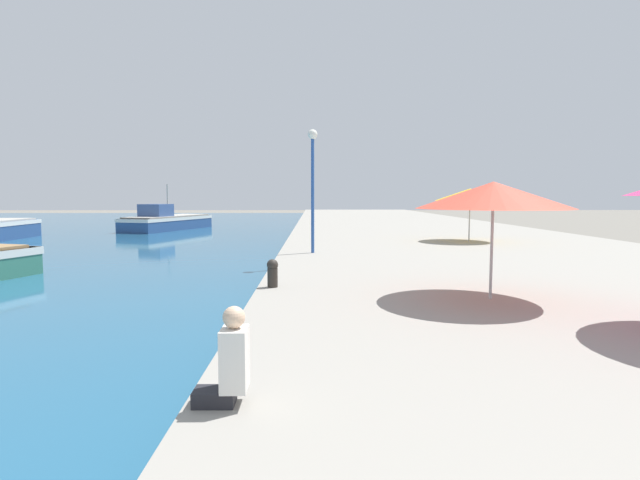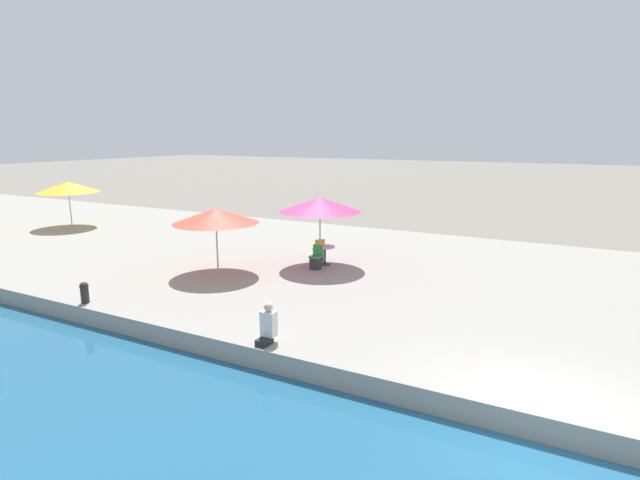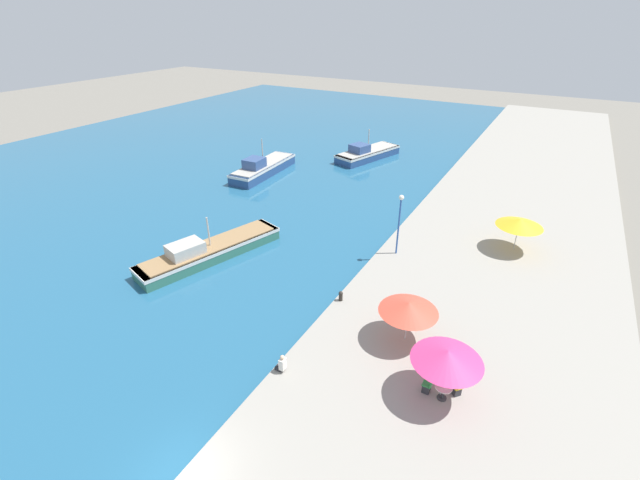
{
  "view_description": "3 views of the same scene",
  "coord_description": "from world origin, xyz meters",
  "px_view_note": "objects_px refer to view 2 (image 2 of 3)",
  "views": [
    {
      "loc": [
        1.32,
        1.38,
        2.67
      ],
      "look_at": [
        1.5,
        16.27,
        1.37
      ],
      "focal_mm": 28.0,
      "sensor_mm": 36.0,
      "label": 1
    },
    {
      "loc": [
        -9.1,
        -0.22,
        5.58
      ],
      "look_at": [
        7.67,
        8.61,
        1.57
      ],
      "focal_mm": 28.0,
      "sensor_mm": 36.0,
      "label": 2
    },
    {
      "loc": [
        9.67,
        -6.26,
        16.27
      ],
      "look_at": [
        -4.0,
        18.0,
        1.17
      ],
      "focal_mm": 24.0,
      "sensor_mm": 36.0,
      "label": 3
    }
  ],
  "objects_px": {
    "person_at_quay": "(268,325)",
    "cafe_umbrella_pink": "(320,205)",
    "cafe_umbrella_white": "(216,216)",
    "mooring_bollard": "(84,292)",
    "cafe_chair_right": "(316,261)",
    "cafe_table": "(325,252)",
    "cafe_umbrella_striped": "(68,187)",
    "cafe_chair_left": "(318,253)"
  },
  "relations": [
    {
      "from": "cafe_umbrella_striped",
      "to": "person_at_quay",
      "type": "relative_size",
      "value": 3.23
    },
    {
      "from": "cafe_chair_left",
      "to": "mooring_bollard",
      "type": "bearing_deg",
      "value": -164.4
    },
    {
      "from": "cafe_umbrella_striped",
      "to": "cafe_table",
      "type": "height_order",
      "value": "cafe_umbrella_striped"
    },
    {
      "from": "cafe_chair_right",
      "to": "mooring_bollard",
      "type": "xyz_separation_m",
      "value": [
        -6.7,
        4.37,
        0.02
      ]
    },
    {
      "from": "cafe_table",
      "to": "cafe_umbrella_pink",
      "type": "bearing_deg",
      "value": 124.74
    },
    {
      "from": "cafe_chair_right",
      "to": "mooring_bollard",
      "type": "relative_size",
      "value": 1.39
    },
    {
      "from": "cafe_umbrella_pink",
      "to": "cafe_umbrella_white",
      "type": "distance_m",
      "value": 3.95
    },
    {
      "from": "cafe_umbrella_striped",
      "to": "cafe_table",
      "type": "xyz_separation_m",
      "value": [
        -0.88,
        -16.33,
        -1.66
      ]
    },
    {
      "from": "cafe_chair_left",
      "to": "cafe_umbrella_pink",
      "type": "bearing_deg",
      "value": -105.5
    },
    {
      "from": "cafe_umbrella_pink",
      "to": "cafe_table",
      "type": "distance_m",
      "value": 1.87
    },
    {
      "from": "cafe_table",
      "to": "cafe_chair_left",
      "type": "relative_size",
      "value": 0.88
    },
    {
      "from": "cafe_chair_right",
      "to": "cafe_umbrella_pink",
      "type": "bearing_deg",
      "value": -75.62
    },
    {
      "from": "cafe_umbrella_pink",
      "to": "person_at_quay",
      "type": "bearing_deg",
      "value": -161.98
    },
    {
      "from": "cafe_chair_right",
      "to": "cafe_umbrella_striped",
      "type": "bearing_deg",
      "value": -4.24
    },
    {
      "from": "person_at_quay",
      "to": "cafe_umbrella_pink",
      "type": "bearing_deg",
      "value": 18.02
    },
    {
      "from": "person_at_quay",
      "to": "mooring_bollard",
      "type": "bearing_deg",
      "value": 91.03
    },
    {
      "from": "cafe_umbrella_white",
      "to": "mooring_bollard",
      "type": "distance_m",
      "value": 5.12
    },
    {
      "from": "person_at_quay",
      "to": "cafe_chair_right",
      "type": "bearing_deg",
      "value": 18.47
    },
    {
      "from": "cafe_table",
      "to": "cafe_umbrella_white",
      "type": "bearing_deg",
      "value": 133.19
    },
    {
      "from": "cafe_chair_right",
      "to": "cafe_table",
      "type": "bearing_deg",
      "value": -90.0
    },
    {
      "from": "cafe_umbrella_striped",
      "to": "cafe_chair_right",
      "type": "xyz_separation_m",
      "value": [
        -1.6,
        -16.31,
        -1.87
      ]
    },
    {
      "from": "cafe_chair_left",
      "to": "person_at_quay",
      "type": "bearing_deg",
      "value": -119.18
    },
    {
      "from": "cafe_umbrella_striped",
      "to": "cafe_chair_right",
      "type": "height_order",
      "value": "cafe_umbrella_striped"
    },
    {
      "from": "cafe_umbrella_pink",
      "to": "cafe_umbrella_striped",
      "type": "xyz_separation_m",
      "value": [
        0.99,
        16.17,
        -0.19
      ]
    },
    {
      "from": "cafe_umbrella_white",
      "to": "cafe_umbrella_striped",
      "type": "bearing_deg",
      "value": 74.45
    },
    {
      "from": "cafe_umbrella_striped",
      "to": "cafe_chair_right",
      "type": "relative_size",
      "value": 3.59
    },
    {
      "from": "cafe_umbrella_pink",
      "to": "mooring_bollard",
      "type": "bearing_deg",
      "value": 149.98
    },
    {
      "from": "person_at_quay",
      "to": "cafe_table",
      "type": "bearing_deg",
      "value": 16.63
    },
    {
      "from": "person_at_quay",
      "to": "mooring_bollard",
      "type": "height_order",
      "value": "person_at_quay"
    },
    {
      "from": "cafe_umbrella_white",
      "to": "person_at_quay",
      "type": "relative_size",
      "value": 3.09
    },
    {
      "from": "cafe_umbrella_white",
      "to": "cafe_chair_right",
      "type": "xyz_separation_m",
      "value": [
        2.1,
        -2.99,
        -1.8
      ]
    },
    {
      "from": "cafe_umbrella_pink",
      "to": "cafe_chair_right",
      "type": "xyz_separation_m",
      "value": [
        -0.61,
        -0.14,
        -2.06
      ]
    },
    {
      "from": "cafe_umbrella_striped",
      "to": "cafe_chair_left",
      "type": "xyz_separation_m",
      "value": [
        -0.4,
        -15.79,
        -1.87
      ]
    },
    {
      "from": "cafe_chair_right",
      "to": "cafe_chair_left",
      "type": "bearing_deg",
      "value": -65.08
    },
    {
      "from": "mooring_bollard",
      "to": "person_at_quay",
      "type": "bearing_deg",
      "value": -88.97
    },
    {
      "from": "cafe_table",
      "to": "mooring_bollard",
      "type": "distance_m",
      "value": 8.62
    },
    {
      "from": "cafe_chair_left",
      "to": "cafe_umbrella_white",
      "type": "bearing_deg",
      "value": -175.23
    },
    {
      "from": "cafe_table",
      "to": "cafe_chair_right",
      "type": "height_order",
      "value": "cafe_chair_right"
    },
    {
      "from": "person_at_quay",
      "to": "mooring_bollard",
      "type": "distance_m",
      "value": 6.57
    },
    {
      "from": "cafe_chair_right",
      "to": "person_at_quay",
      "type": "xyz_separation_m",
      "value": [
        -6.58,
        -2.2,
        0.12
      ]
    },
    {
      "from": "cafe_umbrella_white",
      "to": "person_at_quay",
      "type": "bearing_deg",
      "value": -130.78
    },
    {
      "from": "cafe_umbrella_pink",
      "to": "person_at_quay",
      "type": "relative_size",
      "value": 3.15
    }
  ]
}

